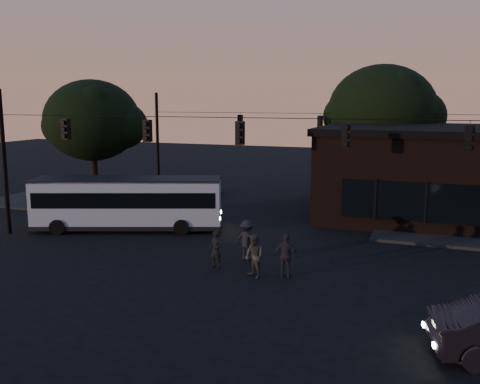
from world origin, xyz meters
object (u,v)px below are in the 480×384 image
(pedestrian_b, at_px, (254,256))
(pedestrian_a, at_px, (216,250))
(bus, at_px, (128,201))
(pedestrian_d, at_px, (247,240))
(pedestrian_c, at_px, (286,256))
(building, at_px, (456,173))

(pedestrian_b, bearing_deg, pedestrian_a, -159.72)
(bus, bearing_deg, pedestrian_d, -40.98)
(pedestrian_b, distance_m, pedestrian_c, 1.26)
(bus, bearing_deg, pedestrian_c, -45.05)
(pedestrian_d, bearing_deg, pedestrian_b, 128.46)
(bus, bearing_deg, pedestrian_b, -50.08)
(pedestrian_c, bearing_deg, pedestrian_b, 17.07)
(pedestrian_b, xyz_separation_m, pedestrian_c, (1.18, 0.45, 0.02))
(pedestrian_b, xyz_separation_m, pedestrian_d, (-1.07, 2.13, 0.03))
(pedestrian_b, height_order, pedestrian_d, pedestrian_d)
(pedestrian_a, distance_m, pedestrian_b, 1.97)
(pedestrian_a, bearing_deg, bus, 160.74)
(bus, height_order, pedestrian_d, bus)
(pedestrian_a, bearing_deg, pedestrian_d, 75.56)
(bus, relative_size, pedestrian_d, 5.73)
(building, height_order, bus, building)
(pedestrian_a, xyz_separation_m, pedestrian_c, (3.06, -0.12, 0.09))
(bus, relative_size, pedestrian_b, 5.90)
(pedestrian_a, height_order, pedestrian_b, pedestrian_b)
(pedestrian_a, height_order, pedestrian_d, pedestrian_d)
(building, xyz_separation_m, pedestrian_b, (-7.59, -14.15, -1.84))
(pedestrian_d, bearing_deg, pedestrian_a, 74.26)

